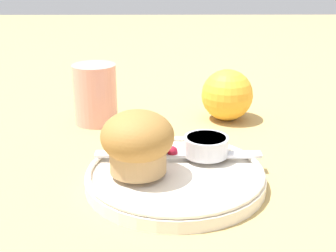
{
  "coord_description": "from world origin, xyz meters",
  "views": [
    {
      "loc": [
        -0.02,
        -0.47,
        0.24
      ],
      "look_at": [
        -0.02,
        0.04,
        0.06
      ],
      "focal_mm": 50.0,
      "sensor_mm": 36.0,
      "label": 1
    }
  ],
  "objects_px": {
    "butter_knife": "(178,154)",
    "orange_fruit": "(227,95)",
    "muffin": "(138,142)",
    "juice_glass": "(95,94)"
  },
  "relations": [
    {
      "from": "orange_fruit",
      "to": "juice_glass",
      "type": "bearing_deg",
      "value": -176.38
    },
    {
      "from": "muffin",
      "to": "orange_fruit",
      "type": "height_order",
      "value": "muffin"
    },
    {
      "from": "muffin",
      "to": "butter_knife",
      "type": "bearing_deg",
      "value": 41.86
    },
    {
      "from": "juice_glass",
      "to": "orange_fruit",
      "type": "bearing_deg",
      "value": 3.62
    },
    {
      "from": "butter_knife",
      "to": "orange_fruit",
      "type": "relative_size",
      "value": 2.48
    },
    {
      "from": "butter_knife",
      "to": "juice_glass",
      "type": "height_order",
      "value": "juice_glass"
    },
    {
      "from": "muffin",
      "to": "orange_fruit",
      "type": "xyz_separation_m",
      "value": [
        0.12,
        0.22,
        -0.01
      ]
    },
    {
      "from": "butter_knife",
      "to": "orange_fruit",
      "type": "xyz_separation_m",
      "value": [
        0.08,
        0.18,
        0.02
      ]
    },
    {
      "from": "orange_fruit",
      "to": "butter_knife",
      "type": "bearing_deg",
      "value": -113.61
    },
    {
      "from": "muffin",
      "to": "juice_glass",
      "type": "distance_m",
      "value": 0.22
    }
  ]
}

